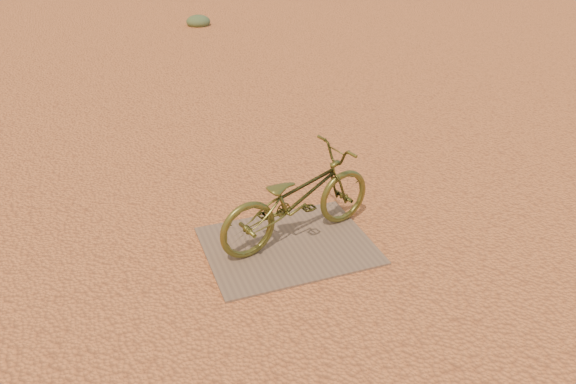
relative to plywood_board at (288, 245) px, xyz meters
name	(u,v)px	position (x,y,z in m)	size (l,w,h in m)	color
ground	(217,234)	(-0.59, 0.45, -0.01)	(120.00, 120.00, 0.00)	#DD7E46
plywood_board	(288,245)	(0.00, 0.00, 0.00)	(1.57, 1.22, 0.02)	brown
bicycle	(297,198)	(0.13, 0.09, 0.45)	(0.59, 1.68, 0.89)	brown
kale_b	(199,25)	(1.31, 9.96, -0.01)	(0.60, 0.60, 0.33)	#4E6142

